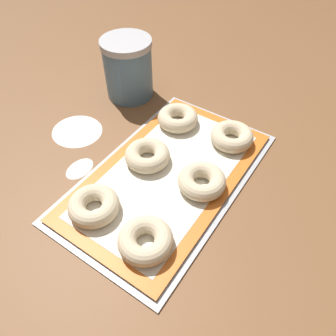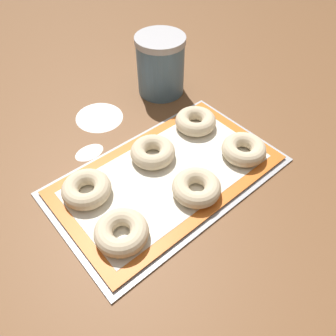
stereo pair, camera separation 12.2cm
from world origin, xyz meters
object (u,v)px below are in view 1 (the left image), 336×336
object	(u,v)px
bagel_front_left	(146,240)
flour_canister	(128,68)
bagel_back_right	(178,118)
bagel_back_center	(147,155)
bagel_back_left	(94,206)
baking_tray	(168,176)
bagel_front_center	(202,181)
bagel_front_right	(232,136)

from	to	relation	value
bagel_front_left	flour_canister	xyz separation A→B (m)	(0.36, 0.32, 0.05)
bagel_front_left	bagel_back_right	distance (m)	0.34
bagel_front_left	bagel_back_center	bearing A→B (deg)	35.60
bagel_back_left	bagel_back_center	size ratio (longest dim) A/B	1.00
bagel_front_left	bagel_back_right	bearing A→B (deg)	23.41
baking_tray	bagel_back_left	xyz separation A→B (m)	(-0.16, 0.06, 0.02)
bagel_back_center	bagel_front_left	bearing A→B (deg)	-144.40
bagel_front_center	bagel_back_center	size ratio (longest dim) A/B	1.00
bagel_back_right	bagel_front_right	bearing A→B (deg)	-84.50
bagel_back_left	bagel_back_center	distance (m)	0.16
bagel_front_right	bagel_back_left	xyz separation A→B (m)	(-0.32, 0.13, 0.00)
bagel_front_center	bagel_back_right	bearing A→B (deg)	46.57
bagel_front_center	bagel_back_right	world-z (taller)	same
bagel_back_left	bagel_front_center	bearing A→B (deg)	-39.63
baking_tray	flour_canister	size ratio (longest dim) A/B	3.14
bagel_front_right	bagel_back_center	world-z (taller)	same
bagel_back_right	flour_canister	xyz separation A→B (m)	(0.05, 0.18, 0.05)
bagel_back_right	flour_canister	world-z (taller)	flour_canister
bagel_front_center	bagel_front_right	distance (m)	0.15
bagel_front_center	bagel_back_left	bearing A→B (deg)	140.37
bagel_front_left	bagel_front_center	size ratio (longest dim) A/B	1.00
bagel_back_center	bagel_front_right	bearing A→B (deg)	-38.36
bagel_back_left	flour_canister	xyz separation A→B (m)	(0.35, 0.19, 0.05)
bagel_front_center	bagel_back_left	distance (m)	0.22
bagel_back_center	flour_canister	distance (m)	0.28
bagel_back_left	flour_canister	size ratio (longest dim) A/B	0.63
bagel_back_center	flour_canister	bearing A→B (deg)	46.42
bagel_back_center	bagel_back_left	bearing A→B (deg)	178.49
bagel_front_left	bagel_front_right	distance (m)	0.32
bagel_back_center	baking_tray	bearing A→B (deg)	-95.59
baking_tray	bagel_back_right	world-z (taller)	bagel_back_right
bagel_front_center	bagel_back_left	world-z (taller)	same
baking_tray	bagel_back_center	bearing A→B (deg)	84.41
baking_tray	bagel_front_right	bearing A→B (deg)	-22.24
bagel_front_left	bagel_back_center	xyz separation A→B (m)	(0.17, 0.12, 0.00)
bagel_back_left	bagel_back_right	distance (m)	0.31
bagel_back_right	bagel_back_center	bearing A→B (deg)	-174.19
flour_canister	bagel_front_right	bearing A→B (deg)	-95.64
bagel_back_right	bagel_front_left	bearing A→B (deg)	-156.59
bagel_front_left	bagel_front_center	bearing A→B (deg)	-4.58
bagel_back_right	flour_canister	distance (m)	0.20
bagel_back_right	flour_canister	size ratio (longest dim) A/B	0.63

